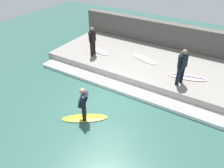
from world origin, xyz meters
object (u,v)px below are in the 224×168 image
at_px(surfboard_waiting_near, 188,77).
at_px(surfboard_waiting_far, 99,51).
at_px(surfer_waiting_near, 182,65).
at_px(surfboard_spare, 144,59).
at_px(surfer_riding, 83,102).
at_px(surfboard_riding, 85,118).
at_px(surfer_waiting_far, 92,40).

xyz_separation_m(surfboard_waiting_near, surfboard_waiting_far, (0.21, 5.33, -0.00)).
bearing_deg(surfer_waiting_near, surfboard_spare, 59.88).
bearing_deg(surfer_riding, surfer_waiting_near, -34.76).
xyz_separation_m(surfboard_riding, surfer_waiting_near, (3.77, -2.61, 1.43)).
relative_size(surfboard_waiting_near, surfboard_waiting_far, 1.11).
height_order(surfboard_waiting_near, surfboard_waiting_far, surfboard_waiting_near).
bearing_deg(surfboard_riding, surfboard_waiting_far, 27.96).
bearing_deg(surfboard_spare, surfboard_waiting_near, -104.09).
xyz_separation_m(surfboard_waiting_near, surfer_waiting_far, (-0.38, 5.33, 0.89)).
distance_m(surfboard_riding, surfboard_waiting_far, 5.34).
height_order(surfboard_riding, surfer_riding, surfer_riding).
bearing_deg(surfer_riding, surfboard_riding, 180.00).
bearing_deg(surfboard_waiting_near, surfboard_waiting_far, 87.73).
height_order(surfboard_waiting_far, surfboard_spare, same).
bearing_deg(surfboard_waiting_near, surfer_riding, 147.67).
relative_size(surfer_waiting_far, surfboard_waiting_far, 0.97).
height_order(surfboard_riding, surfer_waiting_far, surfer_waiting_far).
bearing_deg(surfboard_waiting_far, surfboard_spare, -81.01).
bearing_deg(surfboard_spare, surfer_waiting_near, -120.12).
bearing_deg(surfer_riding, surfer_waiting_far, 31.17).
distance_m(surfer_waiting_far, surfboard_spare, 3.07).
relative_size(surfer_riding, surfboard_waiting_far, 0.84).
distance_m(surfer_waiting_far, surfboard_waiting_far, 1.07).
relative_size(surfboard_riding, surfer_waiting_far, 1.09).
distance_m(surfboard_riding, surfer_waiting_far, 5.01).
bearing_deg(surfer_waiting_far, surfboard_spare, -69.58).
bearing_deg(surfer_riding, surfboard_spare, -2.90).
bearing_deg(surfer_waiting_far, surfboard_waiting_near, -85.97).
bearing_deg(surfboard_riding, surfer_riding, 0.00).
bearing_deg(surfboard_waiting_far, surfer_waiting_near, -100.32).
xyz_separation_m(surfer_riding, surfboard_spare, (5.13, -0.26, -0.32)).
distance_m(surfer_riding, surfer_waiting_near, 4.63).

